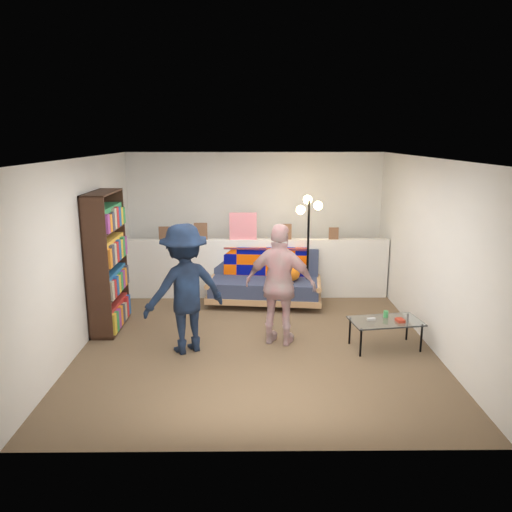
% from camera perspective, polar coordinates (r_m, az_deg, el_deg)
% --- Properties ---
extents(ground, '(5.00, 5.00, 0.00)m').
position_cam_1_polar(ground, '(6.85, 0.03, -9.36)').
color(ground, brown).
rests_on(ground, ground).
extents(room_shell, '(4.60, 5.05, 2.45)m').
position_cam_1_polar(room_shell, '(6.86, -0.01, 5.19)').
color(room_shell, silver).
rests_on(room_shell, ground).
extents(half_wall_ledge, '(4.45, 0.15, 1.00)m').
position_cam_1_polar(half_wall_ledge, '(8.40, -0.09, -1.42)').
color(half_wall_ledge, silver).
rests_on(half_wall_ledge, ground).
extents(ledge_decor, '(2.97, 0.02, 0.45)m').
position_cam_1_polar(ledge_decor, '(8.23, -1.67, 3.10)').
color(ledge_decor, brown).
rests_on(ledge_decor, half_wall_ledge).
extents(futon_sofa, '(1.90, 1.06, 0.78)m').
position_cam_1_polar(futon_sofa, '(8.12, 1.12, -2.94)').
color(futon_sofa, tan).
rests_on(futon_sofa, ground).
extents(bookshelf, '(0.32, 0.97, 1.94)m').
position_cam_1_polar(bookshelf, '(7.25, -16.69, -1.12)').
color(bookshelf, black).
rests_on(bookshelf, ground).
extents(coffee_table, '(0.96, 0.62, 0.46)m').
position_cam_1_polar(coffee_table, '(6.64, 14.64, -7.33)').
color(coffee_table, black).
rests_on(coffee_table, ground).
extents(floor_lamp, '(0.41, 0.34, 1.76)m').
position_cam_1_polar(floor_lamp, '(7.94, 5.99, 3.18)').
color(floor_lamp, black).
rests_on(floor_lamp, ground).
extents(person_left, '(1.22, 1.05, 1.63)m').
position_cam_1_polar(person_left, '(6.27, -8.14, -3.74)').
color(person_left, black).
rests_on(person_left, ground).
extents(person_right, '(1.01, 0.66, 1.60)m').
position_cam_1_polar(person_right, '(6.44, 2.80, -3.34)').
color(person_right, pink).
rests_on(person_right, ground).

